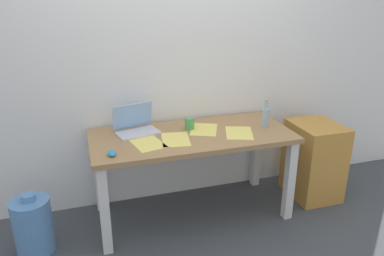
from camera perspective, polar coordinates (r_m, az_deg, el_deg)
ground_plane at (r=3.36m, az=-0.00°, el=-12.70°), size 8.00×8.00×0.00m
back_wall at (r=3.26m, az=-2.27°, el=11.00°), size 5.20×0.08×2.60m
desk at (r=3.05m, az=-0.00°, el=-2.69°), size 1.62×0.73×0.74m
laptop_left at (r=3.05m, az=-8.52°, el=0.24°), size 0.37×0.29×0.23m
beer_bottle at (r=3.20m, az=11.07°, el=1.70°), size 0.06×0.06×0.24m
computer_mouse at (r=2.69m, az=-12.11°, el=-3.74°), size 0.06×0.10×0.03m
coffee_mug at (r=3.10m, az=-0.37°, el=0.69°), size 0.08×0.08×0.09m
paper_sheet_front_right at (r=3.05m, az=7.16°, el=-0.74°), size 0.30×0.35×0.00m
paper_yellow_folder at (r=2.90m, az=-2.50°, el=-1.74°), size 0.26×0.33×0.00m
paper_sheet_front_left at (r=2.85m, az=-6.78°, el=-2.32°), size 0.27×0.33×0.00m
paper_sheet_near_back at (r=3.10m, az=1.83°, el=-0.23°), size 0.31×0.36×0.00m
water_cooler_jug at (r=3.05m, az=-23.00°, el=-13.46°), size 0.28×0.28×0.47m
filing_cabinet at (r=3.64m, az=17.99°, el=-4.68°), size 0.40×0.48×0.70m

